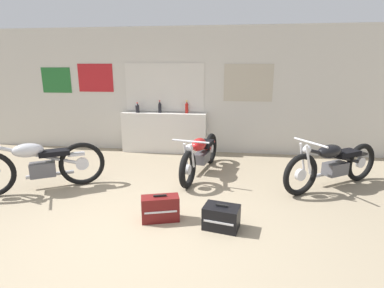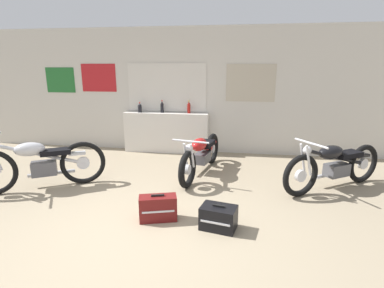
% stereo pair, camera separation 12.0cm
% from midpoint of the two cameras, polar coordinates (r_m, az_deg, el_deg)
% --- Properties ---
extents(ground_plane, '(24.00, 24.00, 0.00)m').
position_cam_midpoint_polar(ground_plane, '(3.82, -11.83, -16.48)').
color(ground_plane, gray).
extents(wall_back, '(10.00, 0.07, 2.80)m').
position_cam_midpoint_polar(wall_back, '(6.91, -2.38, 10.04)').
color(wall_back, beige).
rests_on(wall_back, ground_plane).
extents(sill_counter, '(1.95, 0.28, 0.92)m').
position_cam_midpoint_polar(sill_counter, '(6.96, -5.83, 2.15)').
color(sill_counter, silver).
rests_on(sill_counter, ground_plane).
extents(bottle_leftmost, '(0.09, 0.09, 0.23)m').
position_cam_midpoint_polar(bottle_leftmost, '(7.00, -10.85, 6.73)').
color(bottle_leftmost, black).
rests_on(bottle_leftmost, sill_counter).
extents(bottle_left_center, '(0.07, 0.07, 0.28)m').
position_cam_midpoint_polar(bottle_left_center, '(6.90, -6.64, 6.97)').
color(bottle_left_center, black).
rests_on(bottle_left_center, sill_counter).
extents(bottle_center, '(0.07, 0.07, 0.29)m').
position_cam_midpoint_polar(bottle_center, '(6.78, -1.52, 6.94)').
color(bottle_center, maroon).
rests_on(bottle_center, sill_counter).
extents(motorcycle_silver, '(1.82, 1.12, 0.94)m').
position_cam_midpoint_polar(motorcycle_silver, '(5.39, -27.92, -3.44)').
color(motorcycle_silver, black).
rests_on(motorcycle_silver, ground_plane).
extents(motorcycle_black, '(1.78, 1.21, 0.85)m').
position_cam_midpoint_polar(motorcycle_black, '(5.38, 24.66, -3.43)').
color(motorcycle_black, black).
rests_on(motorcycle_black, ground_plane).
extents(motorcycle_red, '(0.69, 1.97, 0.77)m').
position_cam_midpoint_polar(motorcycle_red, '(5.51, 1.00, -1.95)').
color(motorcycle_red, black).
rests_on(motorcycle_red, ground_plane).
extents(hard_case_darkred, '(0.52, 0.33, 0.36)m').
position_cam_midpoint_polar(hard_case_darkred, '(4.00, -6.92, -12.09)').
color(hard_case_darkred, maroon).
rests_on(hard_case_darkred, ground_plane).
extents(hard_case_black, '(0.48, 0.37, 0.31)m').
position_cam_midpoint_polar(hard_case_black, '(3.82, 4.70, -13.72)').
color(hard_case_black, black).
rests_on(hard_case_black, ground_plane).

